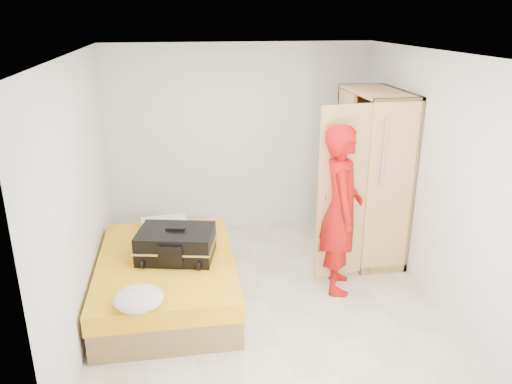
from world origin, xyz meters
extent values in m
plane|color=beige|center=(0.00, 0.00, 0.00)|extent=(4.00, 4.00, 0.00)
plane|color=white|center=(0.00, 0.00, 2.60)|extent=(4.00, 4.00, 0.00)
cube|color=white|center=(0.00, 2.00, 1.30)|extent=(3.60, 0.02, 2.60)
cube|color=white|center=(0.00, -2.00, 1.30)|extent=(3.60, 0.02, 2.60)
cube|color=white|center=(-1.80, 0.00, 1.30)|extent=(0.02, 4.00, 2.60)
cube|color=white|center=(1.80, 0.00, 1.30)|extent=(0.02, 4.00, 2.60)
cube|color=olive|center=(-1.05, 0.14, 0.15)|extent=(1.40, 2.00, 0.30)
cube|color=yellow|center=(-1.05, 0.14, 0.40)|extent=(1.42, 2.02, 0.20)
cube|color=#E3B06F|center=(1.77, 0.90, 1.05)|extent=(0.04, 1.20, 2.10)
cube|color=#E3B06F|center=(1.50, 0.32, 1.05)|extent=(0.58, 0.04, 2.10)
cube|color=#E3B06F|center=(1.50, 1.48, 1.05)|extent=(0.58, 0.04, 2.10)
cube|color=#E3B06F|center=(1.50, 0.90, 2.08)|extent=(0.58, 1.20, 0.04)
cube|color=tan|center=(1.50, 0.90, 0.05)|extent=(0.58, 1.20, 0.10)
cube|color=#E3B06F|center=(1.23, 1.20, 1.05)|extent=(0.04, 0.59, 2.00)
cube|color=#E3B06F|center=(0.92, 0.29, 1.05)|extent=(0.59, 0.13, 2.00)
cylinder|color=#B2B2B7|center=(1.50, 0.90, 1.92)|extent=(0.02, 1.10, 0.02)
imported|color=#B80B0D|center=(0.85, 0.11, 0.94)|extent=(0.60, 0.77, 1.88)
cube|color=black|center=(-0.93, 0.15, 0.65)|extent=(0.87, 0.71, 0.31)
cube|color=black|center=(-0.93, 0.15, 0.82)|extent=(0.21, 0.10, 0.03)
ellipsoid|color=silver|center=(-1.27, -0.76, 0.58)|extent=(0.44, 0.44, 0.17)
cube|color=silver|center=(-1.07, 0.99, 0.55)|extent=(0.57, 0.35, 0.10)
camera|label=1|loc=(-0.86, -4.69, 2.94)|focal=35.00mm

